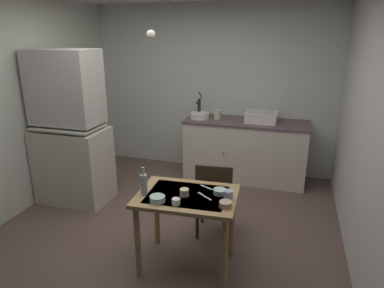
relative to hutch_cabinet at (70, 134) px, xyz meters
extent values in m
plane|color=brown|center=(1.43, -0.52, -0.92)|extent=(5.35, 5.35, 0.00)
cube|color=silver|center=(1.43, 1.71, 0.37)|extent=(3.90, 0.10, 2.57)
cube|color=beige|center=(-0.52, -0.52, 0.37)|extent=(0.10, 4.45, 2.57)
cube|color=silver|center=(3.38, -0.52, 0.37)|extent=(0.10, 4.45, 2.57)
cube|color=beige|center=(0.00, 0.00, -0.43)|extent=(0.90, 0.58, 0.98)
cube|color=beige|center=(0.00, 0.00, 0.59)|extent=(0.82, 0.49, 0.90)
cube|color=beige|center=(0.00, -0.03, 0.10)|extent=(0.81, 0.52, 0.02)
cube|color=beige|center=(2.05, 1.34, -0.48)|extent=(1.77, 0.60, 0.88)
cube|color=#5B484C|center=(2.05, 1.34, -0.03)|extent=(1.80, 0.63, 0.03)
sphere|color=#2D2823|center=(1.78, 1.03, -0.44)|extent=(0.02, 0.02, 0.02)
cube|color=white|center=(2.26, 1.34, 0.06)|extent=(0.44, 0.34, 0.15)
cube|color=black|center=(2.26, 1.34, 0.14)|extent=(0.38, 0.28, 0.01)
cylinder|color=#232328|center=(1.31, 1.39, 0.13)|extent=(0.05, 0.05, 0.28)
cylinder|color=#232328|center=(1.31, 1.32, 0.23)|extent=(0.03, 0.12, 0.03)
cylinder|color=#2C3027|center=(1.31, 1.45, 0.32)|extent=(0.02, 0.16, 0.12)
cylinder|color=white|center=(1.35, 1.29, 0.03)|extent=(0.28, 0.28, 0.09)
cylinder|color=beige|center=(1.62, 1.32, 0.06)|extent=(0.10, 0.10, 0.15)
cube|color=tan|center=(1.83, -0.87, -0.19)|extent=(0.94, 0.70, 0.04)
cube|color=silver|center=(1.83, -0.87, -0.17)|extent=(0.74, 0.55, 0.00)
cylinder|color=tan|center=(1.45, -1.15, -0.56)|extent=(0.06, 0.06, 0.71)
cylinder|color=tan|center=(2.24, -1.11, -0.56)|extent=(0.06, 0.06, 0.71)
cylinder|color=tan|center=(1.42, -0.63, -0.56)|extent=(0.06, 0.06, 0.71)
cylinder|color=#AC8551|center=(2.21, -0.58, -0.56)|extent=(0.06, 0.06, 0.71)
cube|color=#372919|center=(1.96, -0.24, -0.46)|extent=(0.44, 0.44, 0.03)
cube|color=#342518|center=(1.98, -0.43, -0.25)|extent=(0.38, 0.06, 0.40)
cylinder|color=#372919|center=(2.11, -0.06, -0.70)|extent=(0.04, 0.04, 0.44)
cylinder|color=#372919|center=(1.77, -0.09, -0.70)|extent=(0.04, 0.04, 0.44)
cylinder|color=#372919|center=(2.14, -0.40, -0.70)|extent=(0.04, 0.04, 0.44)
cylinder|color=#372919|center=(1.81, -0.43, -0.70)|extent=(0.04, 0.04, 0.44)
cylinder|color=#ADD1C1|center=(1.63, -1.08, -0.14)|extent=(0.14, 0.14, 0.06)
cylinder|color=#ADD1C1|center=(2.11, -0.77, -0.15)|extent=(0.12, 0.12, 0.05)
cylinder|color=tan|center=(2.21, -1.00, -0.14)|extent=(0.11, 0.11, 0.05)
cylinder|color=beige|center=(1.82, -0.90, -0.14)|extent=(0.08, 0.08, 0.07)
cylinder|color=#9EB2C6|center=(2.21, -0.85, -0.13)|extent=(0.08, 0.08, 0.08)
cylinder|color=white|center=(1.80, -1.08, -0.14)|extent=(0.07, 0.07, 0.06)
cylinder|color=#B7BCC1|center=(1.46, -0.98, -0.07)|extent=(0.06, 0.06, 0.19)
cylinder|color=#B7BCC1|center=(1.46, -0.98, 0.06)|extent=(0.03, 0.03, 0.07)
cube|color=silver|center=(1.99, -0.86, -0.17)|extent=(0.16, 0.13, 0.00)
cube|color=beige|center=(1.97, -0.68, -0.17)|extent=(0.14, 0.09, 0.00)
sphere|color=#F9EFCC|center=(1.43, -0.62, 1.21)|extent=(0.08, 0.08, 0.08)
camera|label=1|loc=(2.68, -3.53, 1.24)|focal=31.91mm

